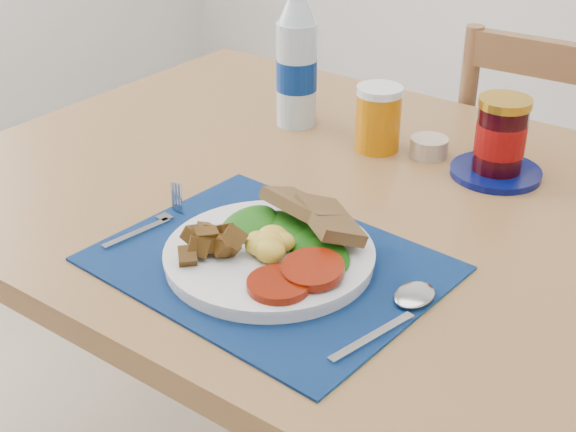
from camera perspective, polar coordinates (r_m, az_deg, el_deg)
The scene contains 10 objects.
table at distance 1.21m, azimuth 7.13°, elevation -3.01°, with size 1.40×0.90×0.75m.
chair_far at distance 1.74m, azimuth 18.46°, elevation 1.81°, with size 0.42×0.41×1.08m.
placemat at distance 1.03m, azimuth -1.33°, elevation -3.41°, with size 0.42×0.33×0.00m, color black.
breakfast_plate at distance 1.02m, azimuth -1.70°, elevation -2.43°, with size 0.27×0.27×0.06m.
fork at distance 1.13m, azimuth -9.47°, elevation -0.51°, with size 0.03×0.15×0.00m.
spoon at distance 0.95m, azimuth 8.13°, elevation -6.50°, with size 0.04×0.19×0.01m.
water_bottle at distance 1.41m, azimuth 0.61°, elevation 10.65°, with size 0.07×0.07×0.25m.
juice_glass at distance 1.34m, azimuth 6.43°, elevation 6.79°, with size 0.07×0.07×0.10m, color #BC6705.
ramekin at distance 1.34m, azimuth 9.99°, elevation 4.85°, with size 0.06×0.06×0.03m, color tan.
jam_on_saucer at distance 1.28m, azimuth 14.83°, elevation 5.10°, with size 0.14×0.14×0.13m.
Camera 1 is at (0.48, -0.71, 1.30)m, focal length 50.00 mm.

